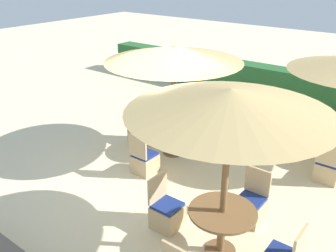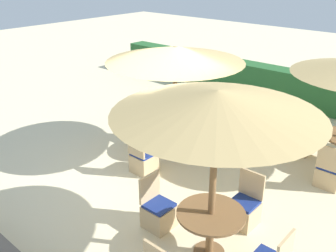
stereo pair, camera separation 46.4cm
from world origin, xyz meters
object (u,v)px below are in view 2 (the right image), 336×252
(patio_chair_back_right_south, at_px, (329,174))
(patio_chair_center_west, at_px, (143,131))
(patio_chair_back_right_west, at_px, (300,142))
(parasol_front_right, at_px, (217,103))
(parasol_center, at_px, (175,54))
(round_table_front_right, at_px, (211,222))
(round_table_center, at_px, (175,130))
(patio_chair_front_right_west, at_px, (158,213))
(patio_chair_front_right_north, at_px, (244,210))
(patio_chair_center_south, at_px, (143,161))

(patio_chair_back_right_south, bearing_deg, patio_chair_center_west, -166.77)
(patio_chair_center_west, bearing_deg, patio_chair_back_right_west, 122.17)
(parasol_front_right, relative_size, parasol_center, 0.95)
(round_table_front_right, distance_m, round_table_center, 3.31)
(patio_chair_back_right_south, bearing_deg, parasol_front_right, -102.29)
(parasol_center, height_order, patio_chair_center_west, parasol_center)
(patio_chair_front_right_west, relative_size, patio_chair_back_right_south, 1.00)
(patio_chair_center_west, bearing_deg, patio_chair_front_right_north, 72.10)
(patio_chair_front_right_north, xyz_separation_m, patio_chair_front_right_west, (-1.04, -1.01, 0.00))
(parasol_center, bearing_deg, parasol_front_right, -40.30)
(patio_chair_center_south, bearing_deg, round_table_center, 92.39)
(round_table_center, xyz_separation_m, patio_chair_center_west, (-1.01, -0.02, -0.33))
(parasol_center, distance_m, patio_chair_center_west, 2.31)
(round_table_front_right, xyz_separation_m, parasol_center, (-2.53, 2.14, 1.76))
(patio_chair_front_right_north, distance_m, patio_chair_center_south, 2.50)
(patio_chair_front_right_west, relative_size, round_table_center, 0.81)
(patio_chair_front_right_north, relative_size, patio_chair_center_west, 1.00)
(parasol_front_right, bearing_deg, patio_chair_front_right_west, -177.89)
(parasol_front_right, height_order, patio_chair_back_right_south, parasol_front_right)
(patio_chair_front_right_west, xyz_separation_m, parasol_center, (-1.50, 2.18, 2.08))
(patio_chair_front_right_north, distance_m, patio_chair_back_right_south, 2.24)
(round_table_center, height_order, patio_chair_back_right_west, patio_chair_back_right_west)
(parasol_front_right, bearing_deg, patio_chair_center_west, 149.05)
(round_table_front_right, bearing_deg, parasol_center, 139.70)
(parasol_front_right, distance_m, patio_chair_center_west, 4.68)
(patio_chair_front_right_west, relative_size, patio_chair_center_south, 1.00)
(patio_chair_front_right_north, bearing_deg, parasol_center, -24.72)
(patio_chair_center_west, height_order, patio_chair_center_south, same)
(round_table_front_right, xyz_separation_m, patio_chair_back_right_south, (0.68, 3.11, -0.32))
(round_table_center, height_order, patio_chair_back_right_south, patio_chair_back_right_south)
(patio_chair_front_right_west, xyz_separation_m, patio_chair_center_west, (-2.51, 2.16, 0.00))
(parasol_front_right, xyz_separation_m, patio_chair_front_right_north, (0.01, 0.97, -2.20))
(patio_chair_center_south, height_order, patio_chair_back_right_west, same)
(parasol_center, height_order, patio_chair_back_right_south, parasol_center)
(parasol_front_right, height_order, round_table_center, parasol_front_right)
(round_table_front_right, bearing_deg, patio_chair_center_west, 149.05)
(round_table_front_right, xyz_separation_m, patio_chair_front_right_west, (-1.03, -0.04, -0.32))
(patio_chair_center_south, bearing_deg, patio_chair_back_right_south, 32.86)
(parasol_front_right, distance_m, round_table_center, 3.81)
(patio_chair_front_right_north, distance_m, patio_chair_front_right_west, 1.45)
(patio_chair_front_right_west, relative_size, patio_chair_back_right_west, 1.00)
(patio_chair_front_right_north, height_order, round_table_center, patio_chair_front_right_north)
(patio_chair_front_right_north, distance_m, round_table_center, 2.82)
(patio_chair_center_west, xyz_separation_m, patio_chair_center_south, (1.05, -1.05, 0.00))
(parasol_center, distance_m, round_table_center, 1.75)
(parasol_front_right, xyz_separation_m, round_table_front_right, (-0.00, 0.00, -1.88))
(parasol_front_right, distance_m, patio_chair_back_right_west, 4.69)
(patio_chair_front_right_north, xyz_separation_m, round_table_center, (-2.54, 1.17, 0.33))
(patio_chair_front_right_west, xyz_separation_m, patio_chair_center_south, (-1.46, 1.11, 0.00))
(round_table_front_right, relative_size, parasol_center, 0.35)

